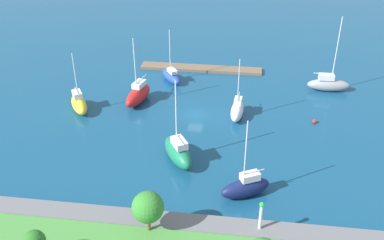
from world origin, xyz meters
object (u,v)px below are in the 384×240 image
sailboat_navy_center_basin (246,187)px  sailboat_yellow_outer_mooring (79,104)px  sailboat_blue_near_pier (171,76)px  pier_dock (201,68)px  sailboat_red_lone_north (138,95)px  park_tree_center (148,207)px  mooring_buoy_red (314,121)px  sailboat_gray_by_breakwater (328,84)px  sailboat_green_mid_basin (178,152)px  harbor_beacon (261,214)px  sailboat_white_along_channel (237,110)px

sailboat_navy_center_basin → sailboat_yellow_outer_mooring: bearing=-60.0°
sailboat_yellow_outer_mooring → sailboat_blue_near_pier: bearing=102.9°
pier_dock → sailboat_blue_near_pier: size_ratio=2.39×
pier_dock → sailboat_red_lone_north: sailboat_red_lone_north is taller
park_tree_center → mooring_buoy_red: 35.51m
sailboat_red_lone_north → mooring_buoy_red: bearing=98.1°
sailboat_blue_near_pier → sailboat_gray_by_breakwater: sailboat_gray_by_breakwater is taller
pier_dock → sailboat_blue_near_pier: bearing=50.8°
sailboat_navy_center_basin → sailboat_red_lone_north: 29.67m
sailboat_green_mid_basin → harbor_beacon: bearing=-170.4°
sailboat_gray_by_breakwater → harbor_beacon: bearing=-109.3°
harbor_beacon → sailboat_yellow_outer_mooring: (30.16, -25.57, -2.26)m
pier_dock → sailboat_red_lone_north: (9.23, 15.30, 1.31)m
park_tree_center → sailboat_green_mid_basin: sailboat_green_mid_basin is taller
park_tree_center → mooring_buoy_red: (-21.01, -28.30, -4.34)m
harbor_beacon → mooring_buoy_red: 28.20m
sailboat_navy_center_basin → park_tree_center: bearing=13.2°
sailboat_red_lone_north → pier_dock: bearing=163.0°
sailboat_white_along_channel → sailboat_yellow_outer_mooring: sailboat_yellow_outer_mooring is taller
harbor_beacon → sailboat_navy_center_basin: bearing=-76.4°
pier_dock → sailboat_navy_center_basin: sailboat_navy_center_basin is taller
pier_dock → sailboat_green_mid_basin: sailboat_green_mid_basin is taller
pier_dock → sailboat_white_along_channel: size_ratio=2.33×
mooring_buoy_red → harbor_beacon: bearing=71.6°
pier_dock → sailboat_yellow_outer_mooring: sailboat_yellow_outer_mooring is taller
pier_dock → park_tree_center: (0.45, 46.74, 4.40)m
sailboat_green_mid_basin → sailboat_gray_by_breakwater: bearing=-73.8°
harbor_beacon → sailboat_red_lone_north: 36.42m
sailboat_blue_near_pier → mooring_buoy_red: 28.38m
harbor_beacon → sailboat_yellow_outer_mooring: size_ratio=0.35×
park_tree_center → sailboat_red_lone_north: 32.79m
pier_dock → mooring_buoy_red: (-20.56, 18.44, 0.07)m
sailboat_gray_by_breakwater → sailboat_navy_center_basin: bearing=-115.6°
park_tree_center → mooring_buoy_red: size_ratio=7.52×
sailboat_gray_by_breakwater → mooring_buoy_red: size_ratio=20.73×
sailboat_navy_center_basin → sailboat_white_along_channel: bearing=-111.4°
sailboat_blue_near_pier → mooring_buoy_red: bearing=-150.5°
sailboat_green_mid_basin → sailboat_yellow_outer_mooring: sailboat_green_mid_basin is taller
sailboat_blue_near_pier → sailboat_yellow_outer_mooring: (13.45, 13.33, 0.25)m
sailboat_gray_by_breakwater → sailboat_green_mid_basin: bearing=-134.6°
sailboat_navy_center_basin → mooring_buoy_red: (-10.56, -19.45, -1.06)m
sailboat_navy_center_basin → harbor_beacon: bearing=76.5°
mooring_buoy_red → sailboat_yellow_outer_mooring: bearing=1.5°
sailboat_blue_near_pier → sailboat_gray_by_breakwater: bearing=-125.0°
sailboat_red_lone_north → sailboat_gray_by_breakwater: bearing=119.3°
sailboat_red_lone_north → sailboat_yellow_outer_mooring: sailboat_red_lone_north is taller
harbor_beacon → mooring_buoy_red: bearing=-108.4°
sailboat_yellow_outer_mooring → mooring_buoy_red: sailboat_yellow_outer_mooring is taller
park_tree_center → sailboat_green_mid_basin: (-0.82, -15.10, -3.03)m
sailboat_navy_center_basin → mooring_buoy_red: sailboat_navy_center_basin is taller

